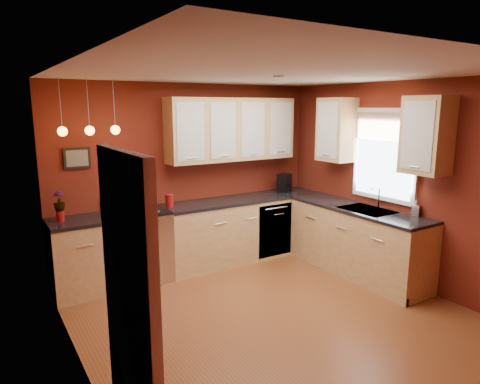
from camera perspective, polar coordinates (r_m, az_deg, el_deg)
floor at (r=4.90m, az=4.89°, el=-16.37°), size 4.20×4.20×0.00m
ceiling at (r=4.36m, az=5.49°, el=15.54°), size 4.00×4.20×0.02m
wall_back at (r=6.22m, az=-6.62°, el=2.22°), size 4.00×0.02×2.60m
wall_left at (r=3.64m, az=-20.86°, el=-4.98°), size 0.02×4.20×2.60m
wall_right at (r=5.87m, az=20.92°, el=0.99°), size 0.02×4.20×2.60m
base_cabinets_back_left at (r=5.64m, az=-20.47°, el=-8.30°), size 0.70×0.60×0.90m
base_cabinets_back_right at (r=6.50m, az=0.54°, el=-5.00°), size 2.54×0.60×0.90m
base_cabinets_right at (r=6.11m, az=15.28°, el=-6.47°), size 0.60×2.10×0.90m
counter_back_left at (r=5.51m, az=-20.81°, el=-3.68°), size 0.70×0.62×0.04m
counter_back_right at (r=6.38m, az=0.55°, el=-0.95°), size 2.54×0.62×0.04m
counter_right at (r=5.99m, az=15.51°, el=-2.18°), size 0.62×2.10×0.04m
gas_range at (r=5.81m, az=-13.40°, el=-7.00°), size 0.76×0.64×1.11m
dishwasher_front at (r=6.48m, az=4.70°, el=-5.10°), size 0.60×0.02×0.80m
sink at (r=5.90m, az=16.59°, el=-2.50°), size 0.50×0.70×0.33m
window at (r=5.98m, az=18.75°, el=5.08°), size 0.06×1.02×1.22m
door_left_wall at (r=2.66m, az=-14.27°, el=-17.07°), size 0.12×0.82×2.05m
upper_cabinets_back at (r=6.28m, az=-1.07°, el=8.34°), size 2.00×0.35×0.90m
upper_cabinets_right at (r=5.86m, az=17.78°, el=7.60°), size 0.35×1.95×0.90m
wall_picture at (r=5.67m, az=-20.91°, el=4.24°), size 0.32×0.03×0.26m
pendant_lights at (r=5.34m, az=-19.40°, el=7.82°), size 0.71×0.11×0.66m
red_canister at (r=5.85m, az=-9.40°, el=-1.15°), size 0.11×0.11×0.17m
red_vase at (r=5.49m, az=-22.84°, el=-2.89°), size 0.09×0.09×0.15m
flowers at (r=5.45m, az=-22.98°, el=-1.15°), size 0.16×0.16×0.24m
coffee_maker at (r=6.83m, az=5.97°, el=1.10°), size 0.24×0.24×0.29m
soap_pump at (r=5.73m, az=22.43°, el=-1.96°), size 0.13×0.13×0.21m
dish_towel at (r=5.51m, az=-11.83°, el=-7.50°), size 0.20×0.01×0.28m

